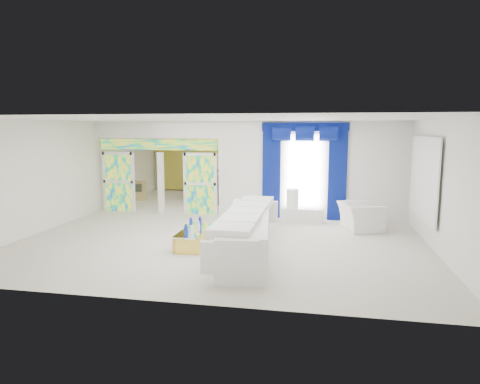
% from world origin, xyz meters
% --- Properties ---
extents(floor, '(12.00, 12.00, 0.00)m').
position_xyz_m(floor, '(0.00, 0.00, 0.00)').
color(floor, '#B7AF9E').
rests_on(floor, ground).
extents(dividing_wall, '(5.70, 0.18, 3.00)m').
position_xyz_m(dividing_wall, '(2.15, 1.00, 1.50)').
color(dividing_wall, white).
rests_on(dividing_wall, ground).
extents(dividing_header, '(4.30, 0.18, 0.55)m').
position_xyz_m(dividing_header, '(-2.85, 1.00, 2.73)').
color(dividing_header, white).
rests_on(dividing_header, dividing_wall).
extents(stained_panel_left, '(0.95, 0.04, 2.00)m').
position_xyz_m(stained_panel_left, '(-4.28, 1.00, 1.00)').
color(stained_panel_left, '#994C3F').
rests_on(stained_panel_left, ground).
extents(stained_panel_right, '(0.95, 0.04, 2.00)m').
position_xyz_m(stained_panel_right, '(-1.42, 1.00, 1.00)').
color(stained_panel_right, '#994C3F').
rests_on(stained_panel_right, ground).
extents(stained_transom, '(4.00, 0.05, 0.35)m').
position_xyz_m(stained_transom, '(-2.85, 1.00, 2.25)').
color(stained_transom, '#994C3F').
rests_on(stained_transom, dividing_header).
extents(window_pane, '(1.00, 0.02, 2.30)m').
position_xyz_m(window_pane, '(1.90, 0.90, 1.45)').
color(window_pane, white).
rests_on(window_pane, dividing_wall).
extents(blue_drape_left, '(0.55, 0.10, 2.80)m').
position_xyz_m(blue_drape_left, '(0.90, 0.87, 1.40)').
color(blue_drape_left, '#04114C').
rests_on(blue_drape_left, ground).
extents(blue_drape_right, '(0.55, 0.10, 2.80)m').
position_xyz_m(blue_drape_right, '(2.90, 0.87, 1.40)').
color(blue_drape_right, '#04114C').
rests_on(blue_drape_right, ground).
extents(blue_pelmet, '(2.60, 0.12, 0.25)m').
position_xyz_m(blue_pelmet, '(1.90, 0.87, 2.82)').
color(blue_pelmet, '#04114C').
rests_on(blue_pelmet, dividing_wall).
extents(wall_mirror, '(0.04, 2.70, 1.90)m').
position_xyz_m(wall_mirror, '(4.94, -1.00, 1.55)').
color(wall_mirror, white).
rests_on(wall_mirror, ground).
extents(gold_curtains, '(9.70, 0.12, 2.90)m').
position_xyz_m(gold_curtains, '(0.00, 5.90, 1.50)').
color(gold_curtains, gold).
rests_on(gold_curtains, ground).
extents(white_sofa, '(1.45, 4.51, 0.84)m').
position_xyz_m(white_sofa, '(0.80, -2.94, 0.42)').
color(white_sofa, white).
rests_on(white_sofa, ground).
extents(coffee_table, '(0.73, 1.68, 0.36)m').
position_xyz_m(coffee_table, '(-0.55, -2.64, 0.18)').
color(coffee_table, '#E2C046').
rests_on(coffee_table, ground).
extents(console_table, '(1.25, 0.46, 0.41)m').
position_xyz_m(console_table, '(1.90, 0.41, 0.20)').
color(console_table, silver).
rests_on(console_table, ground).
extents(table_lamp, '(0.36, 0.36, 0.58)m').
position_xyz_m(table_lamp, '(1.60, 0.41, 0.70)').
color(table_lamp, silver).
rests_on(table_lamp, console_table).
extents(armchair, '(1.29, 1.39, 0.75)m').
position_xyz_m(armchair, '(3.51, -0.32, 0.37)').
color(armchair, white).
rests_on(armchair, ground).
extents(grand_piano, '(2.12, 2.42, 1.02)m').
position_xyz_m(grand_piano, '(-1.65, 4.37, 0.51)').
color(grand_piano, black).
rests_on(grand_piano, ground).
extents(piano_bench, '(0.94, 0.61, 0.29)m').
position_xyz_m(piano_bench, '(-1.65, 2.77, 0.15)').
color(piano_bench, black).
rests_on(piano_bench, ground).
extents(tv_console, '(0.58, 0.55, 0.73)m').
position_xyz_m(tv_console, '(-4.56, 3.20, 0.37)').
color(tv_console, '#AB8155').
rests_on(tv_console, ground).
extents(chandelier, '(0.60, 0.60, 0.60)m').
position_xyz_m(chandelier, '(-2.30, 3.40, 2.65)').
color(chandelier, gold).
rests_on(chandelier, ceiling).
extents(decanters, '(0.21, 1.19, 0.26)m').
position_xyz_m(decanters, '(-0.55, -2.74, 0.46)').
color(decanters, '#162898').
rests_on(decanters, coffee_table).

